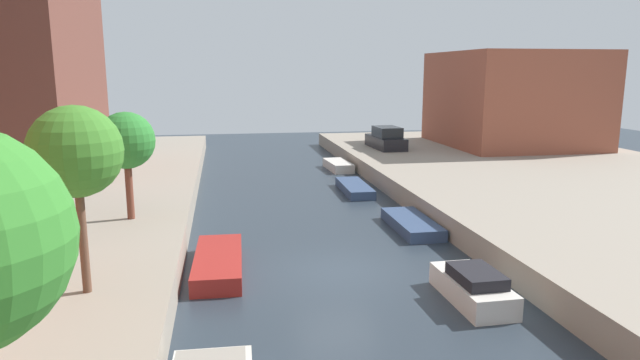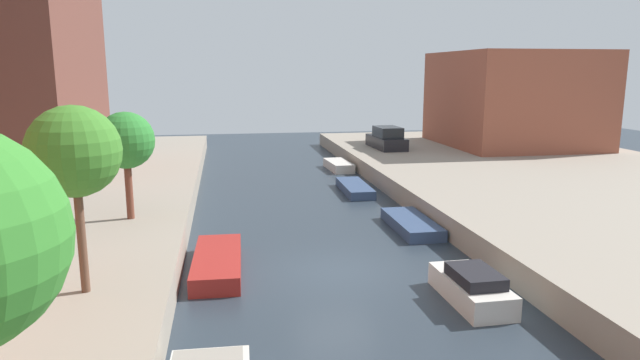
{
  "view_description": "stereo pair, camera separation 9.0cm",
  "coord_description": "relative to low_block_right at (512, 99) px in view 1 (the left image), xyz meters",
  "views": [
    {
      "loc": [
        -3.58,
        -17.04,
        6.55
      ],
      "look_at": [
        1.15,
        9.68,
        1.19
      ],
      "focal_mm": 31.17,
      "sensor_mm": 36.0,
      "label": 1
    },
    {
      "loc": [
        -3.49,
        -17.06,
        6.55
      ],
      "look_at": [
        1.15,
        9.68,
        1.19
      ],
      "focal_mm": 31.17,
      "sensor_mm": 36.0,
      "label": 2
    }
  ],
  "objects": [
    {
      "name": "ground_plane",
      "position": [
        -18.0,
        -21.89,
        -4.46
      ],
      "size": [
        84.0,
        84.0,
        0.0
      ],
      "primitive_type": "plane",
      "color": "#28333D"
    },
    {
      "name": "low_block_right",
      "position": [
        0.0,
        0.0,
        0.0
      ],
      "size": [
        10.0,
        11.08,
        6.92
      ],
      "primitive_type": "cube",
      "color": "brown",
      "rests_on": "quay_right"
    },
    {
      "name": "street_tree_2",
      "position": [
        -25.1,
        -24.75,
        0.13
      ],
      "size": [
        2.26,
        2.26,
        4.75
      ],
      "color": "brown",
      "rests_on": "quay_left"
    },
    {
      "name": "street_tree_3",
      "position": [
        -25.1,
        -17.5,
        -0.49
      ],
      "size": [
        2.12,
        2.12,
        4.07
      ],
      "color": "brown",
      "rests_on": "quay_left"
    },
    {
      "name": "parked_car",
      "position": [
        -9.87,
        -0.32,
        -2.8
      ],
      "size": [
        2.0,
        4.47,
        1.59
      ],
      "color": "black",
      "rests_on": "quay_right"
    },
    {
      "name": "moored_boat_left_3",
      "position": [
        -21.85,
        -21.09,
        -4.17
      ],
      "size": [
        1.68,
        4.61,
        0.58
      ],
      "color": "maroon",
      "rests_on": "ground_plane"
    },
    {
      "name": "moored_boat_right_2",
      "position": [
        -14.62,
        -24.89,
        -4.03
      ],
      "size": [
        1.4,
        3.19,
        1.02
      ],
      "color": "beige",
      "rests_on": "ground_plane"
    },
    {
      "name": "moored_boat_right_3",
      "position": [
        -13.88,
        -17.49,
        -4.22
      ],
      "size": [
        1.53,
        4.05,
        0.47
      ],
      "color": "#33476B",
      "rests_on": "ground_plane"
    },
    {
      "name": "moored_boat_right_4",
      "position": [
        -14.54,
        -10.01,
        -4.23
      ],
      "size": [
        1.41,
        4.3,
        0.47
      ],
      "color": "#33476B",
      "rests_on": "ground_plane"
    },
    {
      "name": "moored_boat_right_5",
      "position": [
        -13.98,
        -2.98,
        -4.17
      ],
      "size": [
        1.52,
        3.49,
        0.57
      ],
      "color": "beige",
      "rests_on": "ground_plane"
    }
  ]
}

